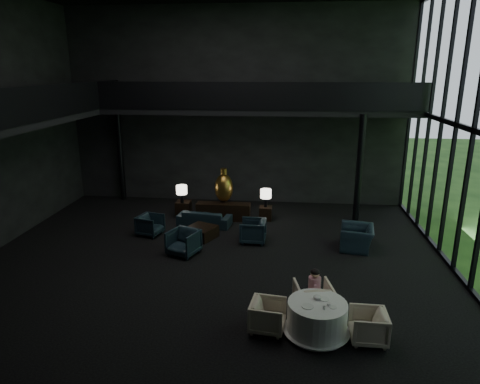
# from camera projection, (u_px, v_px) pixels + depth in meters

# --- Properties ---
(floor) EXTENTS (14.00, 12.00, 0.02)m
(floor) POSITION_uv_depth(u_px,v_px,m) (214.00, 259.00, 12.99)
(floor) COLOR black
(floor) RESTS_ON ground
(wall_back) EXTENTS (14.00, 0.04, 8.00)m
(wall_back) POSITION_uv_depth(u_px,v_px,m) (236.00, 108.00, 17.61)
(wall_back) COLOR black
(wall_back) RESTS_ON ground
(wall_front) EXTENTS (14.00, 0.04, 8.00)m
(wall_front) POSITION_uv_depth(u_px,v_px,m) (141.00, 181.00, 6.15)
(wall_front) COLOR black
(wall_front) RESTS_ON ground
(curtain_wall) EXTENTS (0.20, 12.00, 8.00)m
(curtain_wall) POSITION_uv_depth(u_px,v_px,m) (474.00, 130.00, 11.17)
(curtain_wall) COLOR black
(curtain_wall) RESTS_ON ground
(mezzanine_left) EXTENTS (2.00, 12.00, 0.25)m
(mezzanine_left) POSITION_uv_depth(u_px,v_px,m) (9.00, 124.00, 12.49)
(mezzanine_left) COLOR black
(mezzanine_left) RESTS_ON wall_left
(mezzanine_back) EXTENTS (12.00, 2.00, 0.25)m
(mezzanine_back) POSITION_uv_depth(u_px,v_px,m) (259.00, 110.00, 16.55)
(mezzanine_back) COLOR black
(mezzanine_back) RESTS_ON wall_back
(railing_left) EXTENTS (0.06, 12.00, 1.00)m
(railing_left) POSITION_uv_depth(u_px,v_px,m) (39.00, 103.00, 12.22)
(railing_left) COLOR black
(railing_left) RESTS_ON mezzanine_left
(railing_back) EXTENTS (12.00, 0.06, 1.00)m
(railing_back) POSITION_uv_depth(u_px,v_px,m) (257.00, 96.00, 15.43)
(railing_back) COLOR black
(railing_back) RESTS_ON mezzanine_back
(column_nw) EXTENTS (0.24, 0.24, 4.00)m
(column_nw) POSITION_uv_depth(u_px,v_px,m) (120.00, 154.00, 18.39)
(column_nw) COLOR black
(column_nw) RESTS_ON floor
(column_ne) EXTENTS (0.24, 0.24, 4.00)m
(column_ne) POSITION_uv_depth(u_px,v_px,m) (359.00, 169.00, 15.77)
(column_ne) COLOR black
(column_ne) RESTS_ON floor
(console) EXTENTS (2.04, 0.46, 0.65)m
(console) POSITION_uv_depth(u_px,v_px,m) (223.00, 212.00, 16.25)
(console) COLOR black
(console) RESTS_ON floor
(bronze_urn) EXTENTS (0.70, 0.70, 1.30)m
(bronze_urn) POSITION_uv_depth(u_px,v_px,m) (224.00, 188.00, 16.23)
(bronze_urn) COLOR #B98A27
(bronze_urn) RESTS_ON console
(side_table_left) EXTENTS (0.55, 0.55, 0.60)m
(side_table_left) POSITION_uv_depth(u_px,v_px,m) (184.00, 209.00, 16.65)
(side_table_left) COLOR black
(side_table_left) RESTS_ON floor
(table_lamp_left) EXTENTS (0.41, 0.41, 0.69)m
(table_lamp_left) POSITION_uv_depth(u_px,v_px,m) (182.00, 190.00, 16.25)
(table_lamp_left) COLOR black
(table_lamp_left) RESTS_ON side_table_left
(side_table_right) EXTENTS (0.47, 0.47, 0.51)m
(side_table_right) POSITION_uv_depth(u_px,v_px,m) (265.00, 213.00, 16.28)
(side_table_right) COLOR black
(side_table_right) RESTS_ON floor
(table_lamp_right) EXTENTS (0.41, 0.41, 0.69)m
(table_lamp_right) POSITION_uv_depth(u_px,v_px,m) (266.00, 194.00, 16.05)
(table_lamp_right) COLOR black
(table_lamp_right) RESTS_ON side_table_right
(sofa) EXTENTS (1.88, 0.79, 0.71)m
(sofa) POSITION_uv_depth(u_px,v_px,m) (204.00, 216.00, 15.66)
(sofa) COLOR #1C2B3C
(sofa) RESTS_ON floor
(lounge_armchair_west) EXTENTS (0.89, 0.93, 0.79)m
(lounge_armchair_west) POSITION_uv_depth(u_px,v_px,m) (150.00, 224.00, 14.76)
(lounge_armchair_west) COLOR black
(lounge_armchair_west) RESTS_ON floor
(lounge_armchair_east) EXTENTS (0.85, 0.91, 0.91)m
(lounge_armchair_east) POSITION_uv_depth(u_px,v_px,m) (253.00, 229.00, 14.13)
(lounge_armchair_east) COLOR black
(lounge_armchair_east) RESTS_ON floor
(lounge_armchair_south) EXTENTS (1.19, 1.16, 0.96)m
(lounge_armchair_south) POSITION_uv_depth(u_px,v_px,m) (183.00, 240.00, 13.17)
(lounge_armchair_south) COLOR #1C2E39
(lounge_armchair_south) RESTS_ON floor
(window_armchair) EXTENTS (0.97, 1.33, 1.07)m
(window_armchair) POSITION_uv_depth(u_px,v_px,m) (357.00, 233.00, 13.57)
(window_armchair) COLOR #152030
(window_armchair) RESTS_ON floor
(coffee_table) EXTENTS (1.17, 1.17, 0.39)m
(coffee_table) POSITION_uv_depth(u_px,v_px,m) (201.00, 232.00, 14.55)
(coffee_table) COLOR black
(coffee_table) RESTS_ON floor
(dining_table) EXTENTS (1.45, 1.45, 0.75)m
(dining_table) POSITION_uv_depth(u_px,v_px,m) (317.00, 320.00, 9.23)
(dining_table) COLOR white
(dining_table) RESTS_ON floor
(dining_chair_north) EXTENTS (1.04, 1.00, 0.92)m
(dining_chair_north) POSITION_uv_depth(u_px,v_px,m) (313.00, 295.00, 9.98)
(dining_chair_north) COLOR beige
(dining_chair_north) RESTS_ON floor
(dining_chair_east) EXTENTS (0.68, 0.73, 0.74)m
(dining_chair_east) POSITION_uv_depth(u_px,v_px,m) (368.00, 325.00, 8.98)
(dining_chair_east) COLOR beige
(dining_chair_east) RESTS_ON floor
(dining_chair_west) EXTENTS (0.76, 0.80, 0.74)m
(dining_chair_west) POSITION_uv_depth(u_px,v_px,m) (268.00, 315.00, 9.36)
(dining_chair_west) COLOR #C1A794
(dining_chair_west) RESTS_ON floor
(child) EXTENTS (0.29, 0.29, 0.63)m
(child) POSITION_uv_depth(u_px,v_px,m) (315.00, 281.00, 10.01)
(child) COLOR #C59CAD
(child) RESTS_ON dining_chair_north
(plate_a) EXTENTS (0.26, 0.26, 0.02)m
(plate_a) POSITION_uv_depth(u_px,v_px,m) (308.00, 306.00, 8.97)
(plate_a) COLOR white
(plate_a) RESTS_ON dining_table
(plate_b) EXTENTS (0.27, 0.27, 0.01)m
(plate_b) POSITION_uv_depth(u_px,v_px,m) (324.00, 299.00, 9.25)
(plate_b) COLOR white
(plate_b) RESTS_ON dining_table
(saucer) EXTENTS (0.21, 0.21, 0.01)m
(saucer) POSITION_uv_depth(u_px,v_px,m) (333.00, 307.00, 8.94)
(saucer) COLOR white
(saucer) RESTS_ON dining_table
(coffee_cup) EXTENTS (0.08, 0.08, 0.06)m
(coffee_cup) POSITION_uv_depth(u_px,v_px,m) (329.00, 304.00, 9.00)
(coffee_cup) COLOR white
(coffee_cup) RESTS_ON saucer
(cereal_bowl) EXTENTS (0.17, 0.17, 0.08)m
(cereal_bowl) POSITION_uv_depth(u_px,v_px,m) (317.00, 297.00, 9.26)
(cereal_bowl) COLOR white
(cereal_bowl) RESTS_ON dining_table
(cream_pot) EXTENTS (0.05, 0.05, 0.06)m
(cream_pot) POSITION_uv_depth(u_px,v_px,m) (324.00, 308.00, 8.87)
(cream_pot) COLOR #99999E
(cream_pot) RESTS_ON dining_table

